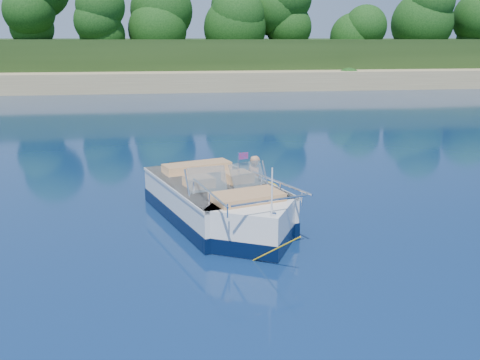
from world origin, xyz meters
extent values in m
plane|color=#091E3F|center=(0.00, 0.00, 0.00)|extent=(160.00, 160.00, 0.00)
cube|color=#998559|center=(0.00, 38.00, 0.50)|extent=(170.00, 8.00, 2.00)
cube|color=black|center=(0.00, 65.00, 1.00)|extent=(170.00, 56.00, 6.00)
cylinder|color=#322110|center=(0.00, 42.00, 3.30)|extent=(0.44, 0.44, 3.60)
sphere|color=black|center=(0.00, 42.00, 6.72)|extent=(5.94, 5.94, 5.94)
cylinder|color=#322110|center=(20.00, 40.00, 2.80)|extent=(0.44, 0.44, 2.60)
sphere|color=black|center=(20.00, 40.00, 5.27)|extent=(4.29, 4.29, 4.29)
cube|color=white|center=(0.50, 4.37, 0.33)|extent=(3.31, 4.57, 1.14)
cube|color=white|center=(1.09, 2.51, 0.33)|extent=(2.07, 2.07, 1.14)
cube|color=black|center=(0.50, 4.37, 0.17)|extent=(3.35, 4.62, 0.33)
cube|color=black|center=(1.09, 2.51, 0.17)|extent=(2.11, 2.11, 0.33)
cube|color=tan|center=(0.40, 4.68, 0.65)|extent=(2.52, 3.26, 0.11)
cube|color=white|center=(0.50, 4.37, 0.87)|extent=(3.35, 4.58, 0.07)
cube|color=black|center=(-0.18, 6.51, 0.38)|extent=(0.68, 0.54, 0.98)
cube|color=#8C9EA5|center=(0.26, 3.50, 1.18)|extent=(0.88, 0.42, 0.53)
cube|color=#8C9EA5|center=(1.19, 3.79, 1.18)|extent=(0.89, 0.62, 0.53)
cube|color=tan|center=(0.12, 3.96, 0.90)|extent=(0.75, 0.75, 0.43)
cube|color=tan|center=(1.05, 4.26, 0.90)|extent=(0.75, 0.75, 0.43)
cube|color=tan|center=(0.17, 5.40, 0.90)|extent=(1.80, 1.08, 0.41)
cube|color=tan|center=(1.02, 2.71, 0.88)|extent=(1.61, 1.21, 0.37)
cylinder|color=white|center=(1.34, 1.73, 1.36)|extent=(0.04, 0.04, 0.92)
cube|color=red|center=(1.10, 3.76, 1.62)|extent=(0.23, 0.09, 0.15)
cube|color=silver|center=(1.35, 1.68, 0.93)|extent=(0.12, 0.09, 0.05)
cylinder|color=gold|center=(1.31, 1.26, 0.38)|extent=(0.74, 0.94, 0.83)
torus|color=#F0B80A|center=(1.85, 6.18, 0.09)|extent=(1.61, 1.61, 0.34)
torus|color=red|center=(1.85, 6.18, 0.10)|extent=(1.33, 1.33, 0.11)
imported|color=tan|center=(1.74, 6.12, 0.00)|extent=(0.67, 0.88, 1.57)
camera|label=1|loc=(-0.69, -7.75, 4.18)|focal=40.00mm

